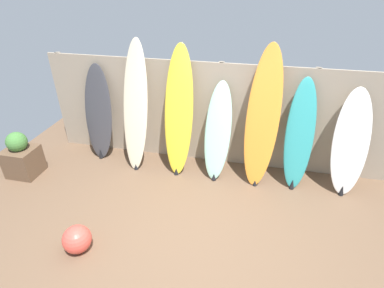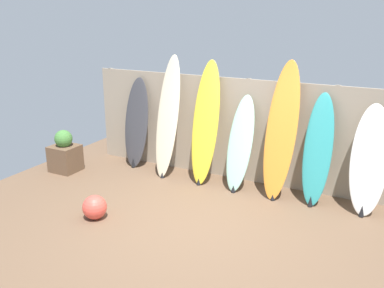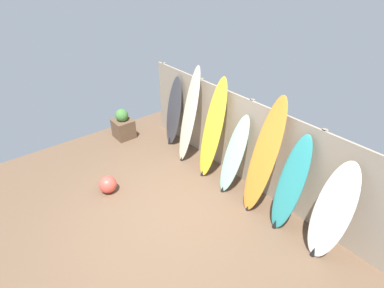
{
  "view_description": "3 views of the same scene",
  "coord_description": "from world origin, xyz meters",
  "px_view_note": "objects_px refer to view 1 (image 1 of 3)",
  "views": [
    {
      "loc": [
        0.56,
        -2.62,
        3.05
      ],
      "look_at": [
        -0.25,
        1.0,
        0.88
      ],
      "focal_mm": 28.0,
      "sensor_mm": 36.0,
      "label": 1
    },
    {
      "loc": [
        2.44,
        -4.74,
        2.9
      ],
      "look_at": [
        -0.37,
        0.69,
        0.97
      ],
      "focal_mm": 40.0,
      "sensor_mm": 36.0,
      "label": 2
    },
    {
      "loc": [
        3.26,
        -1.98,
        4.0
      ],
      "look_at": [
        -0.39,
        0.94,
        1.08
      ],
      "focal_mm": 28.0,
      "sensor_mm": 36.0,
      "label": 3
    }
  ],
  "objects_px": {
    "surfboard_teal_5": "(300,136)",
    "surfboard_white_6": "(351,144)",
    "surfboard_charcoal_0": "(98,114)",
    "surfboard_yellow_2": "(179,113)",
    "surfboard_seafoam_3": "(218,132)",
    "planter_box": "(22,157)",
    "surfboard_cream_1": "(135,108)",
    "beach_ball": "(77,239)",
    "surfboard_orange_4": "(263,119)"
  },
  "relations": [
    {
      "from": "surfboard_teal_5",
      "to": "surfboard_white_6",
      "type": "bearing_deg",
      "value": 0.3
    },
    {
      "from": "surfboard_charcoal_0",
      "to": "surfboard_yellow_2",
      "type": "height_order",
      "value": "surfboard_yellow_2"
    },
    {
      "from": "surfboard_seafoam_3",
      "to": "surfboard_white_6",
      "type": "relative_size",
      "value": 0.97
    },
    {
      "from": "surfboard_charcoal_0",
      "to": "planter_box",
      "type": "distance_m",
      "value": 1.44
    },
    {
      "from": "surfboard_cream_1",
      "to": "surfboard_seafoam_3",
      "type": "distance_m",
      "value": 1.41
    },
    {
      "from": "surfboard_white_6",
      "to": "beach_ball",
      "type": "relative_size",
      "value": 4.58
    },
    {
      "from": "surfboard_cream_1",
      "to": "surfboard_teal_5",
      "type": "bearing_deg",
      "value": 0.77
    },
    {
      "from": "surfboard_cream_1",
      "to": "surfboard_orange_4",
      "type": "bearing_deg",
      "value": 0.42
    },
    {
      "from": "surfboard_white_6",
      "to": "surfboard_charcoal_0",
      "type": "bearing_deg",
      "value": 178.66
    },
    {
      "from": "surfboard_yellow_2",
      "to": "surfboard_teal_5",
      "type": "bearing_deg",
      "value": 0.03
    },
    {
      "from": "surfboard_orange_4",
      "to": "beach_ball",
      "type": "relative_size",
      "value": 6.16
    },
    {
      "from": "surfboard_yellow_2",
      "to": "surfboard_teal_5",
      "type": "distance_m",
      "value": 1.92
    },
    {
      "from": "surfboard_yellow_2",
      "to": "planter_box",
      "type": "bearing_deg",
      "value": -162.88
    },
    {
      "from": "beach_ball",
      "to": "surfboard_charcoal_0",
      "type": "bearing_deg",
      "value": 108.59
    },
    {
      "from": "surfboard_seafoam_3",
      "to": "planter_box",
      "type": "bearing_deg",
      "value": -166.66
    },
    {
      "from": "surfboard_seafoam_3",
      "to": "beach_ball",
      "type": "xyz_separation_m",
      "value": [
        -1.43,
        -2.03,
        -0.6
      ]
    },
    {
      "from": "surfboard_seafoam_3",
      "to": "beach_ball",
      "type": "relative_size",
      "value": 4.45
    },
    {
      "from": "surfboard_teal_5",
      "to": "surfboard_white_6",
      "type": "xyz_separation_m",
      "value": [
        0.74,
        0.0,
        -0.05
      ]
    },
    {
      "from": "surfboard_yellow_2",
      "to": "planter_box",
      "type": "height_order",
      "value": "surfboard_yellow_2"
    },
    {
      "from": "surfboard_cream_1",
      "to": "surfboard_seafoam_3",
      "type": "height_order",
      "value": "surfboard_cream_1"
    },
    {
      "from": "surfboard_cream_1",
      "to": "surfboard_orange_4",
      "type": "xyz_separation_m",
      "value": [
        2.06,
        0.02,
        0.01
      ]
    },
    {
      "from": "surfboard_charcoal_0",
      "to": "surfboard_yellow_2",
      "type": "xyz_separation_m",
      "value": [
        1.5,
        -0.1,
        0.21
      ]
    },
    {
      "from": "surfboard_cream_1",
      "to": "planter_box",
      "type": "distance_m",
      "value": 2.08
    },
    {
      "from": "surfboard_cream_1",
      "to": "surfboard_teal_5",
      "type": "relative_size",
      "value": 1.26
    },
    {
      "from": "surfboard_yellow_2",
      "to": "beach_ball",
      "type": "height_order",
      "value": "surfboard_yellow_2"
    },
    {
      "from": "surfboard_yellow_2",
      "to": "surfboard_charcoal_0",
      "type": "bearing_deg",
      "value": 176.12
    },
    {
      "from": "surfboard_cream_1",
      "to": "beach_ball",
      "type": "height_order",
      "value": "surfboard_cream_1"
    },
    {
      "from": "surfboard_teal_5",
      "to": "planter_box",
      "type": "height_order",
      "value": "surfboard_teal_5"
    },
    {
      "from": "surfboard_orange_4",
      "to": "beach_ball",
      "type": "bearing_deg",
      "value": -135.97
    },
    {
      "from": "surfboard_yellow_2",
      "to": "planter_box",
      "type": "relative_size",
      "value": 2.67
    },
    {
      "from": "surfboard_teal_5",
      "to": "surfboard_charcoal_0",
      "type": "bearing_deg",
      "value": 178.31
    },
    {
      "from": "surfboard_teal_5",
      "to": "beach_ball",
      "type": "bearing_deg",
      "value": -142.57
    },
    {
      "from": "surfboard_charcoal_0",
      "to": "surfboard_teal_5",
      "type": "height_order",
      "value": "surfboard_teal_5"
    },
    {
      "from": "beach_ball",
      "to": "surfboard_white_6",
      "type": "bearing_deg",
      "value": 31.0
    },
    {
      "from": "surfboard_yellow_2",
      "to": "surfboard_white_6",
      "type": "height_order",
      "value": "surfboard_yellow_2"
    },
    {
      "from": "surfboard_charcoal_0",
      "to": "surfboard_yellow_2",
      "type": "distance_m",
      "value": 1.52
    },
    {
      "from": "surfboard_charcoal_0",
      "to": "surfboard_cream_1",
      "type": "relative_size",
      "value": 0.79
    },
    {
      "from": "beach_ball",
      "to": "surfboard_orange_4",
      "type": "bearing_deg",
      "value": 44.03
    },
    {
      "from": "surfboard_orange_4",
      "to": "surfboard_white_6",
      "type": "distance_m",
      "value": 1.35
    },
    {
      "from": "surfboard_yellow_2",
      "to": "surfboard_white_6",
      "type": "bearing_deg",
      "value": 0.11
    },
    {
      "from": "surfboard_teal_5",
      "to": "surfboard_seafoam_3",
      "type": "bearing_deg",
      "value": -178.83
    },
    {
      "from": "surfboard_cream_1",
      "to": "surfboard_yellow_2",
      "type": "relative_size",
      "value": 1.03
    },
    {
      "from": "surfboard_yellow_2",
      "to": "beach_ball",
      "type": "bearing_deg",
      "value": -110.75
    },
    {
      "from": "surfboard_yellow_2",
      "to": "surfboard_seafoam_3",
      "type": "bearing_deg",
      "value": -2.16
    },
    {
      "from": "surfboard_orange_4",
      "to": "surfboard_white_6",
      "type": "xyz_separation_m",
      "value": [
        1.32,
        0.02,
        -0.28
      ]
    },
    {
      "from": "surfboard_orange_4",
      "to": "planter_box",
      "type": "distance_m",
      "value": 4.0
    },
    {
      "from": "planter_box",
      "to": "surfboard_charcoal_0",
      "type": "bearing_deg",
      "value": 40.65
    },
    {
      "from": "surfboard_charcoal_0",
      "to": "surfboard_orange_4",
      "type": "relative_size",
      "value": 0.78
    },
    {
      "from": "surfboard_charcoal_0",
      "to": "surfboard_white_6",
      "type": "height_order",
      "value": "surfboard_charcoal_0"
    },
    {
      "from": "surfboard_charcoal_0",
      "to": "beach_ball",
      "type": "distance_m",
      "value": 2.37
    }
  ]
}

